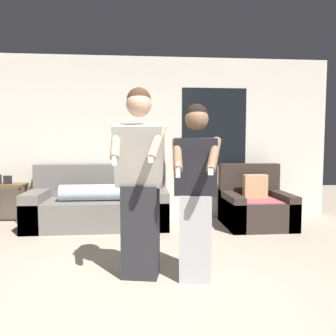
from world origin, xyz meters
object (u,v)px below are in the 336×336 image
object	(u,v)px
armchair	(255,206)
side_table	(8,191)
couch	(99,205)
person_left	(140,182)
person_right	(196,191)

from	to	relation	value
armchair	side_table	size ratio (longest dim) A/B	1.24
couch	person_left	distance (m)	2.18
side_table	person_right	world-z (taller)	person_right
person_left	armchair	bearing A→B (deg)	45.73
side_table	person_left	bearing A→B (deg)	-47.36
person_left	person_right	xyz separation A→B (m)	(0.52, -0.10, -0.08)
armchair	side_table	bearing A→B (deg)	173.67
armchair	person_left	bearing A→B (deg)	-134.27
couch	side_table	world-z (taller)	couch
person_left	side_table	bearing A→B (deg)	132.64
armchair	person_right	xyz separation A→B (m)	(-1.26, -1.93, 0.53)
couch	person_left	size ratio (longest dim) A/B	1.17
person_right	couch	bearing A→B (deg)	118.42
couch	side_table	distance (m)	1.48
couch	person_right	size ratio (longest dim) A/B	1.28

